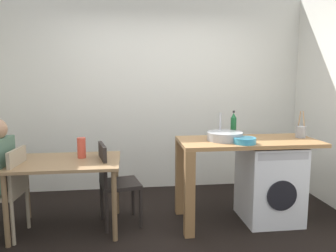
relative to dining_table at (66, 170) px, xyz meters
The scene contains 14 objects.
ground_plane 1.31m from the dining_table, 25.07° to the right, with size 5.46×5.46×0.00m, color black.
wall_back 1.78m from the dining_table, 50.65° to the left, with size 4.60×0.10×2.70m, color silver.
dining_table is the anchor object (origin of this frame).
chair_person_seat 0.57m from the dining_table, 168.90° to the right, with size 0.44×0.44×0.90m.
chair_opposite 0.50m from the dining_table, ahead, with size 0.47×0.47×0.90m.
kitchen_counter 1.73m from the dining_table, ahead, with size 1.50×0.68×0.92m.
washing_machine 2.21m from the dining_table, ahead, with size 0.60×0.61×0.86m.
sink_basin 1.71m from the dining_table, ahead, with size 0.38×0.38×0.09m, color #9EA0A5.
tap 1.73m from the dining_table, ahead, with size 0.02×0.02×0.28m, color #B2B2B7.
bottle_tall_green 1.91m from the dining_table, ahead, with size 0.07×0.07×0.29m.
mixing_bowl 1.86m from the dining_table, ahead, with size 0.23×0.23×0.06m.
utensil_crock 2.59m from the dining_table, ahead, with size 0.11×0.11×0.30m.
vase 0.27m from the dining_table, 33.69° to the left, with size 0.09×0.09×0.22m, color #D84C38.
scissors 1.91m from the dining_table, ahead, with size 0.15×0.06×0.01m.
Camera 1 is at (-0.40, -2.88, 1.58)m, focal length 34.74 mm.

